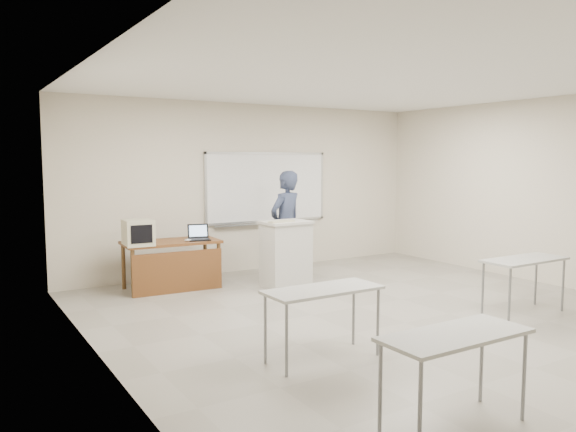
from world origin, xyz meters
TOP-DOWN VIEW (x-y plane):
  - floor at (0.00, 0.00)m, footprint 7.00×8.00m
  - whiteboard at (0.30, 3.97)m, footprint 2.48×0.10m
  - student_desks at (-0.00, -1.35)m, footprint 4.40×2.20m
  - instructor_desk at (-1.80, 3.19)m, footprint 1.46×0.73m
  - podium at (-0.20, 2.50)m, footprint 0.74×0.54m
  - crt_monitor at (-2.35, 3.18)m, footprint 0.41×0.46m
  - laptop at (-1.40, 3.18)m, footprint 0.33×0.30m
  - mouse at (-1.60, 3.10)m, footprint 0.13×0.10m
  - keyboard at (-0.35, 2.38)m, footprint 0.45×0.20m
  - presenter at (0.08, 2.95)m, footprint 0.77×0.62m

SIDE VIEW (x-z plane):
  - floor at x=0.00m, z-range -0.01..0.00m
  - podium at x=-0.20m, z-range 0.00..1.05m
  - instructor_desk at x=-1.80m, z-range 0.17..0.92m
  - student_desks at x=0.00m, z-range 0.31..1.04m
  - mouse at x=-1.60m, z-range 0.75..0.79m
  - laptop at x=-1.40m, z-range 0.69..0.93m
  - presenter at x=0.08m, z-range 0.00..1.82m
  - crt_monitor at x=-2.35m, z-range 0.74..1.13m
  - keyboard at x=-0.35m, z-range 1.04..1.07m
  - whiteboard at x=0.30m, z-range 0.83..2.14m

